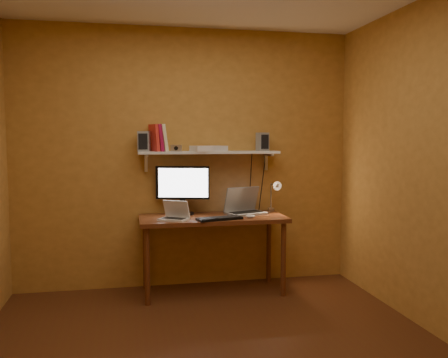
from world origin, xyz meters
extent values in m
cube|color=#4F2714|center=(0.00, 0.00, -0.01)|extent=(3.40, 3.20, 0.02)
cube|color=#C1893B|center=(0.00, 1.61, 1.30)|extent=(3.40, 0.02, 2.60)
cube|color=#C1893B|center=(0.00, -1.61, 1.30)|extent=(3.40, 0.02, 2.60)
cube|color=#C1893B|center=(1.71, 0.00, 1.30)|extent=(0.02, 3.20, 2.60)
cube|color=#5E2B16|center=(0.21, 1.28, 0.73)|extent=(1.40, 0.60, 0.04)
cylinder|color=#5E2B16|center=(-0.43, 1.04, 0.35)|extent=(0.05, 0.05, 0.71)
cylinder|color=#5E2B16|center=(0.85, 1.04, 0.35)|extent=(0.05, 0.05, 0.71)
cylinder|color=#5E2B16|center=(-0.43, 1.52, 0.35)|extent=(0.05, 0.05, 0.71)
cylinder|color=#5E2B16|center=(0.85, 1.52, 0.35)|extent=(0.05, 0.05, 0.71)
cube|color=silver|center=(0.21, 1.47, 1.36)|extent=(1.40, 0.25, 0.02)
cube|color=silver|center=(-0.41, 1.58, 1.26)|extent=(0.03, 0.03, 0.18)
cube|color=silver|center=(0.83, 1.58, 1.26)|extent=(0.03, 0.03, 0.18)
cylinder|color=black|center=(-0.06, 1.46, 0.76)|extent=(0.27, 0.27, 0.02)
cube|color=black|center=(-0.06, 1.46, 0.84)|extent=(0.06, 0.05, 0.16)
cube|color=black|center=(-0.06, 1.46, 1.07)|extent=(0.52, 0.16, 0.33)
cube|color=white|center=(-0.06, 1.44, 1.07)|extent=(0.47, 0.13, 0.29)
cube|color=gray|center=(0.56, 1.35, 0.76)|extent=(0.43, 0.36, 0.02)
cube|color=black|center=(0.56, 1.35, 0.77)|extent=(0.34, 0.23, 0.00)
cube|color=gray|center=(0.54, 1.43, 0.89)|extent=(0.38, 0.20, 0.25)
cube|color=#151A42|center=(0.54, 1.43, 0.89)|extent=(0.33, 0.17, 0.21)
cube|color=silver|center=(-0.18, 1.13, 0.76)|extent=(0.30, 0.28, 0.02)
cube|color=black|center=(-0.18, 1.13, 0.77)|extent=(0.23, 0.19, 0.00)
cube|color=silver|center=(-0.15, 1.17, 0.85)|extent=(0.25, 0.19, 0.17)
cube|color=black|center=(-0.15, 1.17, 0.85)|extent=(0.21, 0.16, 0.14)
cube|color=black|center=(0.24, 1.08, 0.76)|extent=(0.45, 0.24, 0.02)
ellipsoid|color=silver|center=(0.55, 1.12, 0.77)|extent=(0.10, 0.08, 0.03)
cube|color=silver|center=(0.87, 1.52, 0.74)|extent=(0.05, 0.06, 0.08)
cylinder|color=silver|center=(0.87, 1.52, 0.89)|extent=(0.02, 0.02, 0.28)
cylinder|color=silver|center=(0.87, 1.44, 1.03)|extent=(0.01, 0.16, 0.01)
cone|color=silver|center=(0.87, 1.36, 1.03)|extent=(0.09, 0.09, 0.09)
sphere|color=#FFE0A5|center=(0.87, 1.34, 1.03)|extent=(0.04, 0.04, 0.04)
cube|color=gray|center=(-0.43, 1.47, 1.47)|extent=(0.13, 0.13, 0.20)
cube|color=gray|center=(0.77, 1.48, 1.47)|extent=(0.12, 0.12, 0.18)
cube|color=red|center=(-0.33, 1.49, 1.51)|extent=(0.11, 0.19, 0.27)
cube|color=maroon|center=(-0.29, 1.49, 1.51)|extent=(0.11, 0.19, 0.27)
cube|color=#F1ECB8|center=(-0.25, 1.49, 1.51)|extent=(0.12, 0.19, 0.27)
cube|color=silver|center=(-0.12, 1.42, 1.41)|extent=(0.11, 0.05, 0.06)
cylinder|color=black|center=(-0.12, 1.40, 1.41)|extent=(0.04, 0.03, 0.04)
cube|color=silver|center=(0.20, 1.46, 1.40)|extent=(0.37, 0.29, 0.05)
camera|label=1|loc=(-0.57, -3.18, 1.51)|focal=38.00mm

